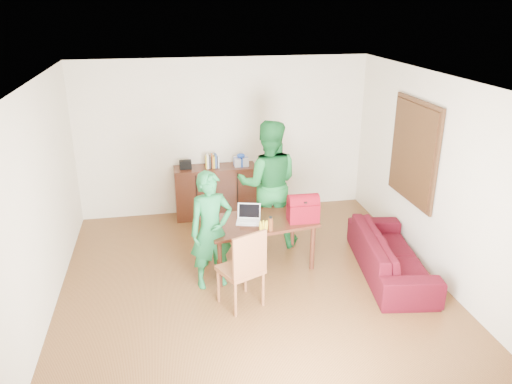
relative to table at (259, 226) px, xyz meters
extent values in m
cube|color=#432410|center=(-0.19, -0.61, -0.67)|extent=(5.00, 5.50, 0.10)
cube|color=white|center=(-0.19, -0.61, 2.13)|extent=(5.00, 5.50, 0.10)
cube|color=beige|center=(-0.19, 2.19, 0.73)|extent=(5.00, 0.10, 2.70)
cube|color=beige|center=(-0.19, -3.41, 0.73)|extent=(5.00, 0.10, 2.70)
cube|color=beige|center=(-2.74, -0.61, 0.73)|extent=(0.10, 5.50, 2.70)
cube|color=beige|center=(2.36, -0.61, 0.73)|extent=(0.10, 5.50, 2.70)
cube|color=#3F2614|center=(2.27, 0.09, 0.93)|extent=(0.04, 1.28, 1.48)
cube|color=#4D2717|center=(2.24, 0.09, 0.93)|extent=(0.01, 1.18, 1.36)
cube|color=black|center=(-0.39, 1.90, -0.17)|extent=(1.40, 0.45, 0.90)
cube|color=black|center=(-0.89, 1.90, 0.35)|extent=(0.20, 0.14, 0.14)
cube|color=#B8B7C2|center=(0.06, 1.90, 0.35)|extent=(0.24, 0.22, 0.14)
ellipsoid|color=#1B42B2|center=(0.06, 1.90, 0.45)|extent=(0.14, 0.14, 0.07)
cube|color=black|center=(0.00, 0.00, 0.07)|extent=(1.63, 1.08, 0.04)
cylinder|color=black|center=(-0.61, -0.45, -0.29)|extent=(0.07, 0.07, 0.67)
cylinder|color=black|center=(0.72, -0.23, -0.29)|extent=(0.07, 0.07, 0.67)
cylinder|color=black|center=(-0.72, 0.23, -0.29)|extent=(0.07, 0.07, 0.67)
cylinder|color=black|center=(0.61, 0.45, -0.29)|extent=(0.07, 0.07, 0.67)
cube|color=brown|center=(-0.41, -0.90, -0.14)|extent=(0.62, 0.61, 0.05)
cube|color=brown|center=(-0.32, -1.09, 0.15)|extent=(0.44, 0.23, 0.54)
imported|color=#166331|center=(-0.70, -0.37, 0.17)|extent=(0.65, 0.50, 1.58)
imported|color=#166328|center=(0.28, 0.70, 0.35)|extent=(1.07, 0.91, 1.95)
cube|color=white|center=(-0.16, -0.04, 0.09)|extent=(0.36, 0.30, 0.02)
cube|color=black|center=(-0.16, -0.04, 0.21)|extent=(0.33, 0.16, 0.20)
cylinder|color=#5C2D15|center=(0.09, -0.34, 0.19)|extent=(0.07, 0.07, 0.20)
cube|color=maroon|center=(0.60, -0.12, 0.24)|extent=(0.42, 0.25, 0.31)
imported|color=#3A070F|center=(1.76, -0.53, -0.33)|extent=(1.06, 2.08, 0.58)
camera|label=1|loc=(-1.22, -6.19, 2.95)|focal=35.00mm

